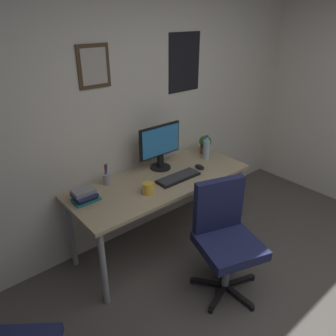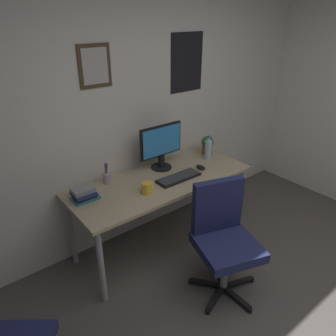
% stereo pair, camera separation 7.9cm
% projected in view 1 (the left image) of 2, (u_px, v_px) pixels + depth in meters
% --- Properties ---
extents(wall_back, '(4.40, 0.10, 2.60)m').
position_uv_depth(wall_back, '(140.00, 107.00, 3.03)').
color(wall_back, silver).
rests_on(wall_back, ground_plane).
extents(desk, '(1.72, 0.69, 0.74)m').
position_uv_depth(desk, '(161.00, 186.00, 2.96)').
color(desk, tan).
rests_on(desk, ground_plane).
extents(office_chair, '(0.58, 0.59, 0.95)m').
position_uv_depth(office_chair, '(225.00, 233.00, 2.56)').
color(office_chair, '#1E234C').
rests_on(office_chair, ground_plane).
extents(monitor, '(0.46, 0.20, 0.43)m').
position_uv_depth(monitor, '(160.00, 145.00, 3.04)').
color(monitor, black).
rests_on(monitor, desk).
extents(keyboard, '(0.43, 0.15, 0.03)m').
position_uv_depth(keyboard, '(178.00, 177.00, 2.93)').
color(keyboard, black).
rests_on(keyboard, desk).
extents(computer_mouse, '(0.06, 0.11, 0.04)m').
position_uv_depth(computer_mouse, '(200.00, 167.00, 3.12)').
color(computer_mouse, black).
rests_on(computer_mouse, desk).
extents(water_bottle, '(0.07, 0.07, 0.25)m').
position_uv_depth(water_bottle, '(206.00, 149.00, 3.29)').
color(water_bottle, silver).
rests_on(water_bottle, desk).
extents(coffee_mug_near, '(0.13, 0.09, 0.10)m').
position_uv_depth(coffee_mug_near, '(148.00, 188.00, 2.68)').
color(coffee_mug_near, yellow).
rests_on(coffee_mug_near, desk).
extents(potted_plant, '(0.13, 0.13, 0.20)m').
position_uv_depth(potted_plant, '(205.00, 144.00, 3.43)').
color(potted_plant, brown).
rests_on(potted_plant, desk).
extents(pen_cup, '(0.07, 0.07, 0.20)m').
position_uv_depth(pen_cup, '(107.00, 178.00, 2.83)').
color(pen_cup, '#9EA0A5').
rests_on(pen_cup, desk).
extents(book_stack_left, '(0.21, 0.16, 0.10)m').
position_uv_depth(book_stack_left, '(85.00, 196.00, 2.57)').
color(book_stack_left, '#26727A').
rests_on(book_stack_left, desk).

